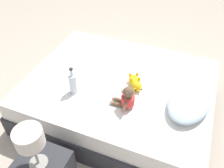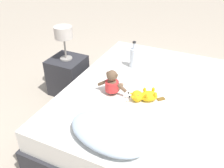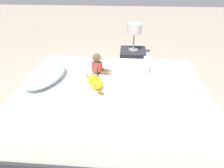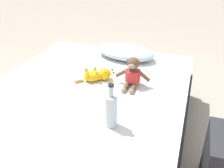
# 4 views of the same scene
# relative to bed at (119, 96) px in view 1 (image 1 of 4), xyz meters

# --- Properties ---
(ground_plane) EXTENTS (16.00, 16.00, 0.00)m
(ground_plane) POSITION_rel_bed_xyz_m (0.00, 0.00, -0.23)
(ground_plane) COLOR #B7A893
(bed) EXTENTS (1.55, 1.95, 0.46)m
(bed) POSITION_rel_bed_xyz_m (0.00, 0.00, 0.00)
(bed) COLOR #2D2D33
(bed) RESTS_ON ground_plane
(pillow) EXTENTS (0.66, 0.47, 0.12)m
(pillow) POSITION_rel_bed_xyz_m (0.11, 0.72, 0.29)
(pillow) COLOR silver
(pillow) RESTS_ON bed
(plush_monkey) EXTENTS (0.29, 0.23, 0.24)m
(plush_monkey) POSITION_rel_bed_xyz_m (0.32, 0.19, 0.33)
(plush_monkey) COLOR brown
(plush_monkey) RESTS_ON bed
(plush_yellow_creature) EXTENTS (0.31, 0.22, 0.10)m
(plush_yellow_creature) POSITION_rel_bed_xyz_m (0.03, 0.18, 0.28)
(plush_yellow_creature) COLOR yellow
(plush_yellow_creature) RESTS_ON bed
(glass_bottle) EXTENTS (0.08, 0.08, 0.29)m
(glass_bottle) POSITION_rel_bed_xyz_m (0.33, -0.36, 0.34)
(glass_bottle) COLOR silver
(glass_bottle) RESTS_ON bed
(bedside_lamp) EXTENTS (0.20, 0.20, 0.39)m
(bedside_lamp) POSITION_rel_bed_xyz_m (1.11, -0.23, 0.52)
(bedside_lamp) COLOR gray
(bedside_lamp) RESTS_ON nightstand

